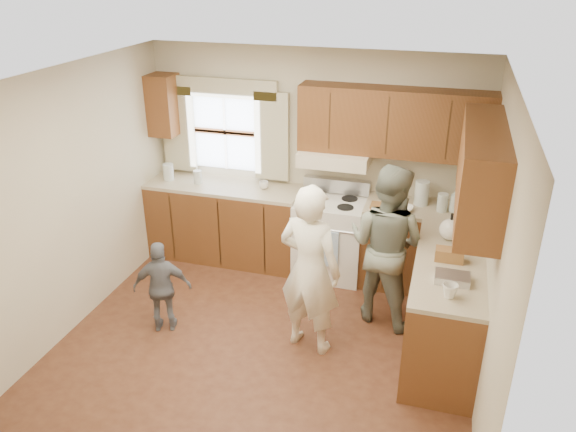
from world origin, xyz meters
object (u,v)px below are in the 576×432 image
(woman_right, at_px, (386,245))
(child, at_px, (162,287))
(woman_left, at_px, (310,270))
(stove, at_px, (330,236))

(woman_right, bearing_deg, child, 41.84)
(woman_left, xyz_separation_m, woman_right, (0.59, 0.66, 0.00))
(child, bearing_deg, woman_left, 166.71)
(woman_right, height_order, child, woman_right)
(woman_left, height_order, woman_right, woman_right)
(stove, relative_size, woman_right, 0.65)
(child, bearing_deg, stove, -149.76)
(stove, height_order, child, stove)
(woman_left, bearing_deg, stove, -72.19)
(stove, distance_m, woman_left, 1.44)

